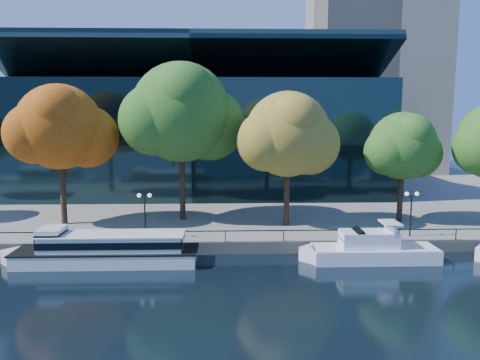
{
  "coord_description": "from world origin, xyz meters",
  "views": [
    {
      "loc": [
        0.05,
        -35.52,
        12.05
      ],
      "look_at": [
        1.4,
        8.0,
        5.64
      ],
      "focal_mm": 35.0,
      "sensor_mm": 36.0,
      "label": 1
    }
  ],
  "objects_px": {
    "lamp_1": "(145,205)",
    "tree_3": "(289,136)",
    "tree_2": "(183,114)",
    "tree_4": "(404,147)",
    "lamp_2": "(411,204)",
    "cruiser_near": "(369,249)",
    "tree_1": "(61,129)",
    "tour_boat": "(102,248)"
  },
  "relations": [
    {
      "from": "tree_4",
      "to": "tree_1",
      "type": "bearing_deg",
      "value": 179.93
    },
    {
      "from": "cruiser_near",
      "to": "lamp_1",
      "type": "relative_size",
      "value": 2.77
    },
    {
      "from": "tree_1",
      "to": "tree_4",
      "type": "bearing_deg",
      "value": -0.07
    },
    {
      "from": "tree_1",
      "to": "tree_4",
      "type": "distance_m",
      "value": 33.62
    },
    {
      "from": "cruiser_near",
      "to": "tree_4",
      "type": "xyz_separation_m",
      "value": [
        6.13,
        9.48,
        7.5
      ]
    },
    {
      "from": "tour_boat",
      "to": "tree_4",
      "type": "relative_size",
      "value": 1.43
    },
    {
      "from": "tree_3",
      "to": "tree_2",
      "type": "bearing_deg",
      "value": 165.06
    },
    {
      "from": "tree_4",
      "to": "cruiser_near",
      "type": "bearing_deg",
      "value": -122.88
    },
    {
      "from": "tree_4",
      "to": "lamp_1",
      "type": "relative_size",
      "value": 2.73
    },
    {
      "from": "tree_2",
      "to": "lamp_2",
      "type": "xyz_separation_m",
      "value": [
        20.63,
        -7.33,
        -7.76
      ]
    },
    {
      "from": "tree_4",
      "to": "lamp_1",
      "type": "distance_m",
      "value": 25.81
    },
    {
      "from": "tree_1",
      "to": "tree_4",
      "type": "xyz_separation_m",
      "value": [
        33.56,
        -0.04,
        -1.88
      ]
    },
    {
      "from": "cruiser_near",
      "to": "tree_3",
      "type": "bearing_deg",
      "value": 123.31
    },
    {
      "from": "tree_2",
      "to": "tree_3",
      "type": "xyz_separation_m",
      "value": [
        10.34,
        -2.76,
        -2.04
      ]
    },
    {
      "from": "tour_boat",
      "to": "tree_4",
      "type": "distance_m",
      "value": 30.04
    },
    {
      "from": "tree_4",
      "to": "tour_boat",
      "type": "bearing_deg",
      "value": -160.98
    },
    {
      "from": "tree_1",
      "to": "lamp_1",
      "type": "bearing_deg",
      "value": -33.19
    },
    {
      "from": "tree_2",
      "to": "tree_3",
      "type": "relative_size",
      "value": 1.23
    },
    {
      "from": "tree_4",
      "to": "lamp_2",
      "type": "height_order",
      "value": "tree_4"
    },
    {
      "from": "tour_boat",
      "to": "tree_2",
      "type": "bearing_deg",
      "value": 63.16
    },
    {
      "from": "tour_boat",
      "to": "tree_4",
      "type": "height_order",
      "value": "tree_4"
    },
    {
      "from": "tour_boat",
      "to": "lamp_2",
      "type": "distance_m",
      "value": 26.66
    },
    {
      "from": "cruiser_near",
      "to": "tree_2",
      "type": "distance_m",
      "value": 22.1
    },
    {
      "from": "tree_3",
      "to": "lamp_1",
      "type": "relative_size",
      "value": 3.22
    },
    {
      "from": "lamp_1",
      "to": "lamp_2",
      "type": "xyz_separation_m",
      "value": [
        23.44,
        0.0,
        0.0
      ]
    },
    {
      "from": "tree_1",
      "to": "lamp_2",
      "type": "relative_size",
      "value": 3.4
    },
    {
      "from": "cruiser_near",
      "to": "lamp_1",
      "type": "xyz_separation_m",
      "value": [
        -18.63,
        3.77,
        2.98
      ]
    },
    {
      "from": "cruiser_near",
      "to": "tree_1",
      "type": "relative_size",
      "value": 0.81
    },
    {
      "from": "tour_boat",
      "to": "cruiser_near",
      "type": "relative_size",
      "value": 1.41
    },
    {
      "from": "tree_2",
      "to": "tour_boat",
      "type": "bearing_deg",
      "value": -116.84
    },
    {
      "from": "tree_2",
      "to": "tree_4",
      "type": "xyz_separation_m",
      "value": [
        21.94,
        -1.61,
        -3.23
      ]
    },
    {
      "from": "cruiser_near",
      "to": "tree_1",
      "type": "height_order",
      "value": "tree_1"
    },
    {
      "from": "tree_2",
      "to": "tree_3",
      "type": "distance_m",
      "value": 10.89
    },
    {
      "from": "tree_2",
      "to": "tree_4",
      "type": "relative_size",
      "value": 1.45
    },
    {
      "from": "tree_1",
      "to": "tree_2",
      "type": "xyz_separation_m",
      "value": [
        11.62,
        1.57,
        1.35
      ]
    },
    {
      "from": "cruiser_near",
      "to": "tree_4",
      "type": "height_order",
      "value": "tree_4"
    },
    {
      "from": "tour_boat",
      "to": "tree_4",
      "type": "xyz_separation_m",
      "value": [
        27.57,
        9.5,
        7.24
      ]
    },
    {
      "from": "tree_2",
      "to": "lamp_2",
      "type": "bearing_deg",
      "value": -19.56
    },
    {
      "from": "lamp_1",
      "to": "tree_3",
      "type": "bearing_deg",
      "value": 19.16
    },
    {
      "from": "tree_2",
      "to": "lamp_1",
      "type": "distance_m",
      "value": 11.04
    },
    {
      "from": "tree_3",
      "to": "lamp_1",
      "type": "xyz_separation_m",
      "value": [
        -13.15,
        -4.57,
        -5.72
      ]
    },
    {
      "from": "cruiser_near",
      "to": "lamp_1",
      "type": "height_order",
      "value": "lamp_1"
    }
  ]
}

